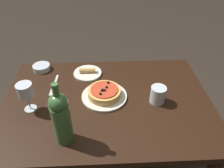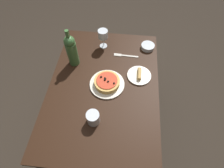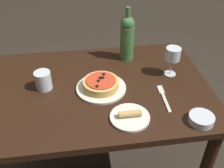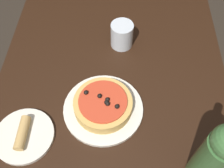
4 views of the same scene
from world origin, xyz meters
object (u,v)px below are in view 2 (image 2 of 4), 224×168
pizza (107,82)px  wine_glass (103,35)px  fork (124,56)px  dining_table (104,94)px  wine_bottle (72,50)px  dinner_plate (107,84)px  water_cup (93,118)px  side_bowl (148,46)px  side_plate (139,75)px

pizza → wine_glass: 0.40m
fork → dining_table: bearing=69.4°
dining_table → fork: fork is taller
wine_bottle → fork: (-0.11, 0.38, -0.13)m
wine_glass → fork: (0.09, 0.18, -0.12)m
dinner_plate → pizza: size_ratio=1.38×
dining_table → fork: (-0.30, 0.13, 0.12)m
dining_table → fork: bearing=157.4°
pizza → wine_bottle: wine_bottle is taller
wine_bottle → water_cup: 0.52m
dining_table → wine_glass: 0.46m
wine_bottle → side_bowl: (-0.22, 0.57, -0.12)m
fork → pizza: bearing=72.4°
dining_table → pizza: size_ratio=6.26×
dining_table → wine_glass: wine_glass is taller
side_bowl → fork: size_ratio=0.55×
wine_glass → wine_bottle: 0.28m
pizza → fork: pizza is taller
dining_table → wine_bottle: (-0.19, -0.25, 0.25)m
dining_table → wine_bottle: 0.40m
water_cup → side_plate: bearing=144.2°
dining_table → wine_bottle: size_ratio=3.63×
wine_bottle → water_cup: (0.46, 0.23, -0.09)m
wine_bottle → fork: wine_bottle is taller
water_cup → fork: 0.59m
dinner_plate → dining_table: bearing=-59.9°
dining_table → dinner_plate: (-0.01, 0.02, 0.12)m
side_plate → dinner_plate: bearing=-65.9°
wine_bottle → water_cup: wine_bottle is taller
dining_table → pizza: 0.15m
wine_glass → pizza: bearing=11.4°
pizza → dinner_plate: bearing=76.6°
pizza → fork: (-0.29, 0.10, -0.03)m
wine_bottle → dining_table: bearing=52.7°
side_plate → dining_table: bearing=-65.3°
pizza → side_bowl: (-0.40, 0.29, -0.02)m
water_cup → dinner_plate: bearing=170.0°
side_plate → side_bowl: bearing=167.9°
dining_table → side_plate: size_ratio=6.41×
water_cup → side_bowl: water_cup is taller
water_cup → fork: size_ratio=0.48×
wine_glass → fork: bearing=63.4°
fork → side_plate: (0.19, 0.12, 0.01)m
dinner_plate → side_bowl: 0.49m
dining_table → pizza: bearing=120.2°
water_cup → fork: (-0.57, 0.15, -0.04)m
side_plate → wine_bottle: bearing=-99.0°
side_plate → pizza: bearing=-65.9°
wine_glass → dining_table: bearing=7.8°
pizza → wine_glass: (-0.38, -0.08, 0.09)m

